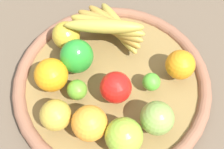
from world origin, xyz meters
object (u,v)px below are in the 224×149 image
at_px(bell_pepper, 77,57).
at_px(orange_0, 90,123).
at_px(lime_0, 151,82).
at_px(apple_3, 157,118).
at_px(orange_2, 180,65).
at_px(apple_2, 124,136).
at_px(apple_1, 56,115).
at_px(apple_4, 116,88).
at_px(orange_1, 51,75).
at_px(apple_0, 66,35).
at_px(banana_bunch, 111,26).
at_px(lime_1, 77,90).

height_order(bell_pepper, orange_0, bell_pepper).
relative_size(lime_0, apple_3, 0.58).
bearing_deg(orange_2, apple_2, 131.60).
bearing_deg(orange_2, apple_1, 103.61).
distance_m(apple_4, apple_3, 0.11).
xyz_separation_m(orange_0, orange_1, (0.13, 0.07, 0.00)).
xyz_separation_m(bell_pepper, apple_1, (-0.13, 0.06, -0.01)).
bearing_deg(apple_0, banana_bunch, -91.61).
bearing_deg(apple_3, apple_1, 77.02).
bearing_deg(apple_2, lime_1, 31.05).
bearing_deg(orange_0, orange_2, -65.34).
bearing_deg(lime_0, apple_3, 171.41).
distance_m(apple_3, lime_1, 0.19).
distance_m(apple_4, orange_2, 0.16).
distance_m(apple_0, lime_1, 0.15).
xyz_separation_m(banana_bunch, apple_2, (-0.28, 0.03, -0.01)).
relative_size(orange_0, apple_1, 1.12).
distance_m(apple_3, apple_0, 0.30).
distance_m(apple_4, apple_1, 0.14).
relative_size(apple_4, orange_0, 0.94).
height_order(orange_0, apple_2, apple_2).
height_order(apple_0, lime_1, apple_0).
bearing_deg(apple_4, apple_0, 28.53).
xyz_separation_m(apple_4, orange_1, (0.06, 0.14, 0.00)).
height_order(orange_0, orange_1, orange_1).
xyz_separation_m(apple_0, orange_2, (-0.13, -0.25, 0.00)).
distance_m(orange_0, apple_1, 0.07).
distance_m(lime_0, bell_pepper, 0.18).
bearing_deg(lime_0, apple_2, 143.30).
bearing_deg(apple_1, orange_1, 0.03).
relative_size(apple_3, orange_2, 1.05).
bearing_deg(orange_2, bell_pepper, 75.40).
height_order(lime_0, orange_2, orange_2).
bearing_deg(lime_1, orange_1, 52.28).
distance_m(orange_0, apple_2, 0.08).
xyz_separation_m(apple_4, apple_1, (-0.04, 0.14, -0.00)).
distance_m(apple_4, apple_0, 0.19).
bearing_deg(orange_0, bell_pepper, 1.50).
bearing_deg(banana_bunch, apple_3, -168.92).
xyz_separation_m(apple_4, apple_3, (-0.09, -0.07, 0.00)).
relative_size(lime_0, banana_bunch, 0.22).
bearing_deg(apple_2, orange_1, 37.37).
relative_size(bell_pepper, apple_4, 1.26).
height_order(banana_bunch, orange_2, banana_bunch).
bearing_deg(lime_1, orange_0, -170.25).
xyz_separation_m(banana_bunch, apple_1, (-0.20, 0.16, -0.01)).
distance_m(lime_1, orange_2, 0.24).
bearing_deg(orange_0, lime_0, -62.52).
bearing_deg(lime_0, banana_bunch, 22.05).
bearing_deg(lime_0, apple_4, 94.74).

